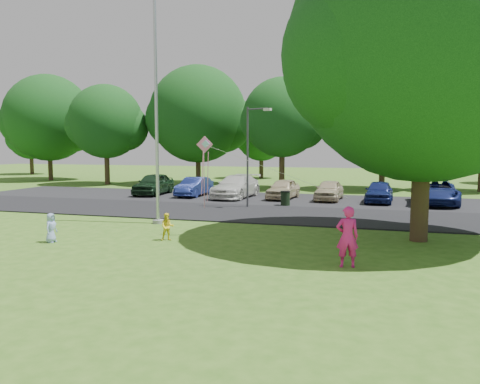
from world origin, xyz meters
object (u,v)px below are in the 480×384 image
(street_lamp, at_px, (251,148))
(woman, at_px, (347,237))
(child_yellow, at_px, (167,227))
(trash_can, at_px, (285,199))
(kite, at_px, (207,157))
(flagpole, at_px, (157,128))
(child_blue, at_px, (51,228))
(big_tree, at_px, (423,51))

(street_lamp, distance_m, woman, 12.97)
(street_lamp, distance_m, child_yellow, 9.77)
(trash_can, height_order, kite, kite)
(flagpole, relative_size, child_blue, 9.56)
(flagpole, distance_m, woman, 10.49)
(big_tree, height_order, child_blue, big_tree)
(flagpole, xyz_separation_m, street_lamp, (2.59, 6.04, -0.86))
(trash_can, bearing_deg, big_tree, -52.18)
(big_tree, bearing_deg, woman, -116.08)
(street_lamp, distance_m, child_blue, 12.00)
(flagpole, xyz_separation_m, child_yellow, (2.01, -3.30, -3.67))
(street_lamp, height_order, woman, street_lamp)
(child_blue, bearing_deg, street_lamp, -25.25)
(trash_can, distance_m, child_blue, 13.52)
(child_blue, bearing_deg, kite, -64.89)
(street_lamp, xyz_separation_m, child_yellow, (-0.58, -9.34, -2.81))
(kite, bearing_deg, trash_can, 75.63)
(flagpole, height_order, woman, flagpole)
(big_tree, xyz_separation_m, kite, (-7.50, -1.27, -3.65))
(kite, bearing_deg, child_blue, -159.04)
(flagpole, relative_size, child_yellow, 10.03)
(flagpole, xyz_separation_m, woman, (8.46, -5.26, -3.30))
(woman, relative_size, child_yellow, 1.74)
(trash_can, xyz_separation_m, child_yellow, (-2.26, -10.61, 0.06))
(child_blue, bearing_deg, child_yellow, -71.93)
(big_tree, height_order, child_yellow, big_tree)
(child_blue, relative_size, kite, 0.18)
(street_lamp, height_order, child_yellow, street_lamp)
(trash_can, distance_m, child_yellow, 10.84)
(woman, xyz_separation_m, child_blue, (-10.25, 0.48, -0.34))
(child_yellow, bearing_deg, woman, -44.67)
(big_tree, relative_size, child_yellow, 11.74)
(big_tree, distance_m, child_yellow, 10.86)
(child_yellow, bearing_deg, trash_can, 50.18)
(woman, xyz_separation_m, child_yellow, (-6.45, 1.96, -0.37))
(trash_can, bearing_deg, street_lamp, -143.04)
(flagpole, bearing_deg, woman, -31.86)
(woman, bearing_deg, trash_can, -85.61)
(trash_can, xyz_separation_m, child_blue, (-6.05, -12.09, 0.08))
(woman, bearing_deg, big_tree, -130.16)
(street_lamp, relative_size, child_yellow, 5.52)
(big_tree, relative_size, child_blue, 11.19)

